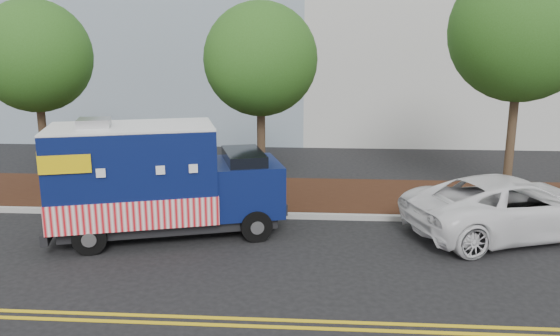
{
  "coord_description": "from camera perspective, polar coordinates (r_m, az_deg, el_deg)",
  "views": [
    {
      "loc": [
        2.65,
        -13.41,
        4.93
      ],
      "look_at": [
        1.68,
        0.6,
        1.65
      ],
      "focal_mm": 35.0,
      "sensor_mm": 36.0,
      "label": 1
    }
  ],
  "objects": [
    {
      "name": "tree_b",
      "position": [
        16.82,
        -2.05,
        11.25
      ],
      "size": [
        3.45,
        3.45,
        6.12
      ],
      "color": "#38281C",
      "rests_on": "ground"
    },
    {
      "name": "ground",
      "position": [
        14.53,
        -6.85,
        -6.8
      ],
      "size": [
        120.0,
        120.0,
        0.0
      ],
      "primitive_type": "plane",
      "color": "black",
      "rests_on": "ground"
    },
    {
      "name": "curb",
      "position": [
        15.81,
        -5.92,
        -4.83
      ],
      "size": [
        120.0,
        0.18,
        0.15
      ],
      "primitive_type": "cube",
      "color": "#9E9E99",
      "rests_on": "ground"
    },
    {
      "name": "sign_post",
      "position": [
        16.51,
        -13.73,
        -0.31
      ],
      "size": [
        0.06,
        0.06,
        2.4
      ],
      "primitive_type": "cube",
      "color": "#473828",
      "rests_on": "ground"
    },
    {
      "name": "food_truck",
      "position": [
        14.24,
        -12.91,
        -1.55
      ],
      "size": [
        6.22,
        3.69,
        3.1
      ],
      "rotation": [
        0.0,
        0.0,
        0.29
      ],
      "color": "black",
      "rests_on": "ground"
    },
    {
      "name": "white_car",
      "position": [
        15.29,
        23.12,
        -3.72
      ],
      "size": [
        6.11,
        4.26,
        1.55
      ],
      "primitive_type": "imported",
      "rotation": [
        0.0,
        0.0,
        1.91
      ],
      "color": "white",
      "rests_on": "ground"
    },
    {
      "name": "centerline_far",
      "position": [
        10.35,
        -11.84,
        -15.58
      ],
      "size": [
        120.0,
        0.1,
        0.01
      ],
      "primitive_type": "cube",
      "color": "gold",
      "rests_on": "ground"
    },
    {
      "name": "mulch_strip",
      "position": [
        17.79,
        -4.78,
        -2.75
      ],
      "size": [
        120.0,
        4.0,
        0.15
      ],
      "primitive_type": "cube",
      "color": "black",
      "rests_on": "ground"
    },
    {
      "name": "centerline_near",
      "position": [
        10.56,
        -11.46,
        -14.94
      ],
      "size": [
        120.0,
        0.1,
        0.01
      ],
      "primitive_type": "cube",
      "color": "gold",
      "rests_on": "ground"
    },
    {
      "name": "tree_a",
      "position": [
        19.15,
        -24.21,
        10.58
      ],
      "size": [
        3.54,
        3.54,
        6.24
      ],
      "color": "#38281C",
      "rests_on": "ground"
    },
    {
      "name": "tree_c",
      "position": [
        17.67,
        23.91,
        12.97
      ],
      "size": [
        4.14,
        4.14,
        7.29
      ],
      "color": "#38281C",
      "rests_on": "ground"
    }
  ]
}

